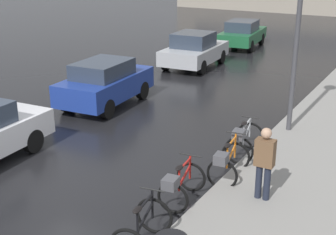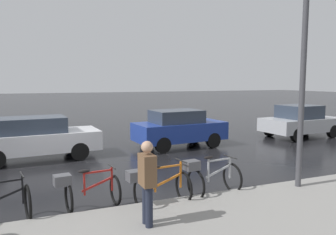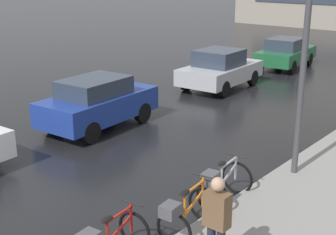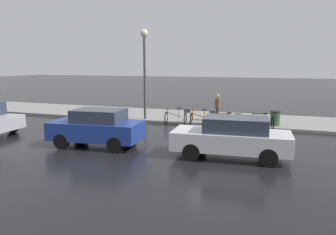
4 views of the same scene
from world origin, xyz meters
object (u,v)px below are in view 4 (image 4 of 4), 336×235
(bicycle_nearest, at_px, (262,123))
(streetlamp, at_px, (144,56))
(bicycle_second, at_px, (229,120))
(bicycle_third, at_px, (203,117))
(car_blue, at_px, (97,127))
(trash_bin, at_px, (275,120))
(pedestrian, at_px, (217,107))
(car_white, at_px, (232,137))
(bicycle_farthest, at_px, (178,116))

(bicycle_nearest, bearing_deg, streetlamp, 85.03)
(bicycle_second, bearing_deg, bicycle_third, 73.57)
(car_blue, relative_size, streetlamp, 0.72)
(car_blue, xyz_separation_m, trash_bin, (6.69, -7.03, -0.35))
(trash_bin, bearing_deg, car_blue, 133.55)
(pedestrian, bearing_deg, car_white, -164.73)
(bicycle_third, bearing_deg, trash_bin, -79.65)
(bicycle_nearest, height_order, trash_bin, bicycle_nearest)
(bicycle_second, relative_size, trash_bin, 1.53)
(bicycle_farthest, distance_m, car_white, 6.89)
(bicycle_third, height_order, trash_bin, bicycle_third)
(bicycle_nearest, height_order, bicycle_second, bicycle_nearest)
(bicycle_second, xyz_separation_m, car_blue, (-5.55, 4.70, 0.34))
(streetlamp, bearing_deg, bicycle_second, -98.54)
(bicycle_second, relative_size, bicycle_farthest, 0.95)
(bicycle_second, height_order, streetlamp, streetlamp)
(bicycle_second, xyz_separation_m, bicycle_farthest, (0.26, 2.93, 0.03))
(bicycle_farthest, height_order, trash_bin, bicycle_farthest)
(streetlamp, bearing_deg, car_white, -135.05)
(bicycle_farthest, distance_m, trash_bin, 5.34)
(bicycle_nearest, relative_size, car_blue, 0.32)
(bicycle_third, bearing_deg, bicycle_second, -106.43)
(bicycle_nearest, relative_size, bicycle_second, 0.89)
(bicycle_third, xyz_separation_m, car_blue, (-5.99, 3.21, 0.32))
(car_blue, bearing_deg, streetlamp, 4.63)
(bicycle_third, height_order, pedestrian, pedestrian)
(bicycle_nearest, xyz_separation_m, pedestrian, (1.31, 2.62, 0.57))
(bicycle_farthest, relative_size, streetlamp, 0.27)
(car_white, xyz_separation_m, pedestrian, (6.90, 1.88, 0.19))
(trash_bin, bearing_deg, pedestrian, 83.81)
(bicycle_second, relative_size, bicycle_third, 0.96)
(bicycle_second, height_order, car_white, car_white)
(trash_bin, bearing_deg, bicycle_farthest, 99.41)
(pedestrian, bearing_deg, streetlamp, 99.33)
(streetlamp, bearing_deg, trash_bin, -87.32)
(pedestrian, bearing_deg, bicycle_third, 151.39)
(bicycle_farthest, relative_size, pedestrian, 0.85)
(pedestrian, bearing_deg, bicycle_farthest, 121.31)
(trash_bin, bearing_deg, bicycle_third, 100.35)
(bicycle_nearest, xyz_separation_m, bicycle_farthest, (0.08, 4.63, 0.10))
(car_white, xyz_separation_m, trash_bin, (6.55, -1.37, -0.33))
(bicycle_third, bearing_deg, pedestrian, -28.61)
(bicycle_nearest, xyz_separation_m, car_blue, (-5.73, 6.40, 0.40))
(bicycle_farthest, xyz_separation_m, streetlamp, (0.52, 2.28, 3.41))
(car_white, xyz_separation_m, streetlamp, (6.19, 6.18, 3.13))
(bicycle_nearest, xyz_separation_m, bicycle_second, (-0.18, 1.70, 0.07))
(bicycle_third, height_order, streetlamp, streetlamp)
(bicycle_second, height_order, bicycle_third, bicycle_third)
(bicycle_second, height_order, pedestrian, pedestrian)
(bicycle_second, bearing_deg, pedestrian, 31.61)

